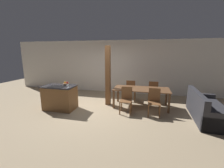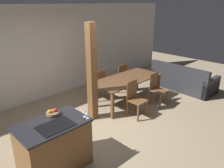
% 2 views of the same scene
% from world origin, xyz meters
% --- Properties ---
extents(ground_plane, '(16.00, 16.00, 0.00)m').
position_xyz_m(ground_plane, '(0.00, 0.00, 0.00)').
color(ground_plane, '#9E896B').
extents(wall_back, '(11.20, 0.08, 2.70)m').
position_xyz_m(wall_back, '(0.00, 2.65, 1.35)').
color(wall_back, silver).
rests_on(wall_back, ground_plane).
extents(kitchen_island, '(1.16, 0.74, 0.90)m').
position_xyz_m(kitchen_island, '(-1.28, -0.30, 0.45)').
color(kitchen_island, brown).
rests_on(kitchen_island, ground_plane).
extents(fruit_bowl, '(0.23, 0.23, 0.11)m').
position_xyz_m(fruit_bowl, '(-1.12, -0.07, 0.94)').
color(fruit_bowl, '#99704C').
rests_on(fruit_bowl, kitchen_island).
extents(wine_glass_near, '(0.06, 0.06, 0.14)m').
position_xyz_m(wine_glass_near, '(-0.77, -0.60, 1.01)').
color(wine_glass_near, silver).
rests_on(wine_glass_near, kitchen_island).
extents(wine_glass_middle, '(0.06, 0.06, 0.14)m').
position_xyz_m(wine_glass_middle, '(-0.77, -0.52, 1.01)').
color(wine_glass_middle, silver).
rests_on(wine_glass_middle, kitchen_island).
extents(dining_table, '(2.11, 0.97, 0.73)m').
position_xyz_m(dining_table, '(1.64, 0.66, 0.65)').
color(dining_table, brown).
rests_on(dining_table, ground_plane).
extents(dining_chair_near_left, '(0.40, 0.40, 0.91)m').
position_xyz_m(dining_chair_near_left, '(1.17, -0.05, 0.48)').
color(dining_chair_near_left, brown).
rests_on(dining_chair_near_left, ground_plane).
extents(dining_chair_near_right, '(0.40, 0.40, 0.91)m').
position_xyz_m(dining_chair_near_right, '(2.12, -0.05, 0.48)').
color(dining_chair_near_right, brown).
rests_on(dining_chair_near_right, ground_plane).
extents(dining_chair_far_left, '(0.40, 0.40, 0.91)m').
position_xyz_m(dining_chair_far_left, '(1.17, 1.37, 0.48)').
color(dining_chair_far_left, brown).
rests_on(dining_chair_far_left, ground_plane).
extents(dining_chair_far_right, '(0.40, 0.40, 0.91)m').
position_xyz_m(dining_chair_far_right, '(2.12, 1.37, 0.48)').
color(dining_chair_far_right, brown).
rests_on(dining_chair_far_right, ground_plane).
extents(couch, '(0.99, 2.06, 0.87)m').
position_xyz_m(couch, '(3.76, 0.04, 0.29)').
color(couch, '#2D2D33').
rests_on(couch, ground_plane).
extents(timber_post, '(0.18, 0.18, 2.35)m').
position_xyz_m(timber_post, '(0.34, 0.61, 1.17)').
color(timber_post, brown).
rests_on(timber_post, ground_plane).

